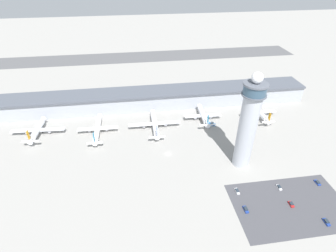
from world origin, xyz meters
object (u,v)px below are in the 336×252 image
car_maroon_suv (291,204)px  control_tower (248,124)px  service_truck_fuel (211,124)px  car_silver_sedan (237,191)px  airplane_gate_charlie (155,124)px  service_truck_catering (244,120)px  airplane_gate_alpha (37,130)px  airplane_gate_echo (259,112)px  car_yellow_taxi (326,222)px  airplane_gate_delta (203,115)px  car_blue_compact (317,183)px  car_navy_sedan (246,209)px  airplane_gate_bravo (98,128)px  car_white_wagon (279,187)px

car_maroon_suv → control_tower: bearing=111.8°
service_truck_fuel → car_silver_sedan: size_ratio=1.40×
control_tower → airplane_gate_charlie: size_ratio=1.55×
airplane_gate_charlie → service_truck_catering: bearing=-0.3°
airplane_gate_alpha → airplane_gate_echo: (179.96, 1.52, -0.02)m
control_tower → car_yellow_taxi: size_ratio=13.73×
airplane_gate_echo → airplane_gate_alpha: bearing=-179.5°
airplane_gate_alpha → service_truck_fuel: 136.42m
airplane_gate_charlie → car_maroon_suv: size_ratio=10.05×
airplane_gate_delta → car_blue_compact: bearing=-57.7°
car_navy_sedan → car_maroon_suv: (26.56, -0.22, -0.02)m
airplane_gate_delta → car_blue_compact: 95.65m
service_truck_catering → service_truck_fuel: service_truck_catering is taller
airplane_gate_charlie → car_navy_sedan: airplane_gate_charlie is taller
car_yellow_taxi → airplane_gate_bravo: bearing=141.1°
car_white_wagon → car_blue_compact: 25.19m
airplane_gate_charlie → car_white_wagon: bearing=-47.9°
airplane_gate_bravo → car_blue_compact: 155.53m
car_yellow_taxi → car_maroon_suv: bearing=131.8°
airplane_gate_bravo → car_yellow_taxi: airplane_gate_bravo is taller
control_tower → service_truck_fuel: 57.33m
airplane_gate_delta → car_maroon_suv: airplane_gate_delta is taller
airplane_gate_bravo → airplane_gate_charlie: size_ratio=0.96×
service_truck_catering → car_navy_sedan: service_truck_catering is taller
airplane_gate_alpha → airplane_gate_echo: 179.97m
car_white_wagon → airplane_gate_alpha: bearing=153.5°
airplane_gate_echo → car_maroon_suv: (-22.42, -92.50, -4.03)m
control_tower → car_blue_compact: size_ratio=13.95×
airplane_gate_alpha → airplane_gate_bravo: (45.35, -4.16, -0.26)m
car_maroon_suv → service_truck_fuel: bearing=103.9°
airplane_gate_delta → car_silver_sedan: size_ratio=6.77×
service_truck_catering → car_maroon_suv: service_truck_catering is taller
airplane_gate_charlie → car_maroon_suv: airplane_gate_charlie is taller
control_tower → airplane_gate_echo: (37.51, 54.86, -26.90)m
control_tower → car_maroon_suv: bearing=-68.2°
control_tower → car_white_wagon: control_tower is taller
airplane_gate_bravo → car_silver_sedan: 112.86m
airplane_gate_charlie → car_navy_sedan: (41.11, -86.97, -3.92)m
airplane_gate_alpha → airplane_gate_bravo: size_ratio=1.02×
car_yellow_taxi → airplane_gate_charlie: bearing=128.4°
airplane_gate_alpha → airplane_gate_delta: airplane_gate_alpha is taller
airplane_gate_charlie → car_blue_compact: size_ratio=9.00×
airplane_gate_alpha → car_blue_compact: airplane_gate_alpha is taller
airplane_gate_alpha → airplane_gate_delta: size_ratio=1.25×
airplane_gate_echo → car_maroon_suv: airplane_gate_echo is taller
airplane_gate_echo → car_silver_sedan: (-48.85, -78.95, -4.08)m
airplane_gate_alpha → service_truck_fuel: size_ratio=6.04×
airplane_gate_charlie → car_blue_compact: bearing=-38.8°
airplane_gate_echo → service_truck_fuel: 44.39m
airplane_gate_bravo → car_yellow_taxi: size_ratio=8.47×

